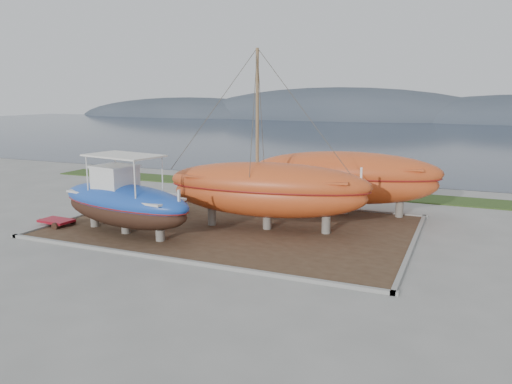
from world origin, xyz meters
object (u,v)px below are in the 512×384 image
at_px(blue_caique, 124,194).
at_px(orange_sailboat, 267,141).
at_px(red_trailer, 57,223).
at_px(orange_bare_hull, 345,184).
at_px(white_dinghy, 159,202).

distance_m(blue_caique, orange_sailboat, 7.64).
bearing_deg(blue_caique, red_trailer, -167.09).
height_order(blue_caique, orange_sailboat, orange_sailboat).
relative_size(orange_sailboat, orange_bare_hull, 0.98).
height_order(orange_sailboat, red_trailer, orange_sailboat).
bearing_deg(blue_caique, orange_bare_hull, 53.52).
xyz_separation_m(orange_sailboat, orange_bare_hull, (2.87, 4.97, -2.79)).
distance_m(orange_bare_hull, red_trailer, 16.19).
bearing_deg(orange_bare_hull, white_dinghy, -166.85).
bearing_deg(white_dinghy, orange_sailboat, -19.22).
bearing_deg(orange_sailboat, blue_caique, -157.50).
height_order(blue_caique, white_dinghy, blue_caique).
relative_size(blue_caique, orange_sailboat, 0.78).
xyz_separation_m(blue_caique, orange_bare_hull, (9.12, 8.54, -0.22)).
xyz_separation_m(white_dinghy, orange_bare_hull, (10.25, 3.87, 1.21)).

